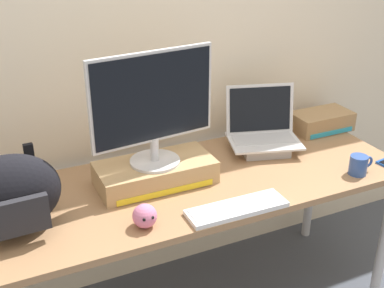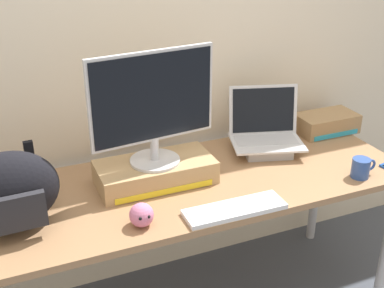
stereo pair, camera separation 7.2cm
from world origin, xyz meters
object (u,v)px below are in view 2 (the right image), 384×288
Objects in this scene: toner_box_yellow at (155,172)px; desktop_monitor at (153,106)px; external_keyboard at (235,209)px; toner_box_cyan at (326,123)px; coffee_mug at (361,168)px; plush_toy at (141,215)px; messenger_backpack at (9,191)px; open_laptop at (266,139)px.

desktop_monitor reaches higher than toner_box_yellow.
toner_box_cyan is (0.81, 0.51, 0.04)m from external_keyboard.
plush_toy is (-1.01, 0.02, 0.00)m from coffee_mug.
messenger_backpack is at bearing 171.99° from coffee_mug.
toner_box_yellow reaches higher than toner_box_cyan.
external_keyboard is at bearing -176.96° from coffee_mug.
coffee_mug is at bearing 3.98° from external_keyboard.
external_keyboard is (-0.39, -0.43, -0.05)m from open_laptop.
toner_box_cyan is at bearing 7.47° from messenger_backpack.
messenger_backpack reaches higher than external_keyboard.
messenger_backpack reaches higher than toner_box_yellow.
desktop_monitor reaches higher than coffee_mug.
coffee_mug is 0.38× the size of toner_box_cyan.
toner_box_cyan is (1.17, 0.46, 0.00)m from plush_toy.
desktop_monitor is (0.00, -0.00, 0.31)m from toner_box_yellow.
open_laptop is 3.28× the size of coffee_mug.
messenger_backpack reaches higher than coffee_mug.
desktop_monitor is at bearing -154.78° from open_laptop.
plush_toy is at bearing -136.70° from open_laptop.
plush_toy reaches higher than coffee_mug.
toner_box_yellow is at bearing 160.18° from coffee_mug.
open_laptop reaches higher than plush_toy.
open_laptop is at bearing 48.80° from external_keyboard.
toner_box_yellow is at bearing 122.57° from external_keyboard.
messenger_backpack is at bearing -170.17° from toner_box_yellow.
plush_toy is at bearing -118.16° from toner_box_yellow.
toner_box_yellow is 1.22× the size of external_keyboard.
messenger_backpack is at bearing -176.33° from desktop_monitor.
toner_box_cyan is (0.16, 0.47, 0.00)m from coffee_mug.
open_laptop is at bearing 122.37° from coffee_mug.
toner_box_cyan is at bearing 33.07° from external_keyboard.
coffee_mug is (0.86, -0.31, -0.31)m from desktop_monitor.
external_keyboard is (0.21, -0.34, -0.35)m from desktop_monitor.
desktop_monitor is 1.32× the size of external_keyboard.
toner_box_yellow is at bearing 92.25° from desktop_monitor.
toner_box_yellow is 0.40m from external_keyboard.
messenger_backpack is at bearing -154.24° from open_laptop.
toner_box_cyan is (1.62, 0.27, -0.10)m from messenger_backpack.
desktop_monitor is at bearing 7.79° from messenger_backpack.
plush_toy is (0.44, -0.19, -0.10)m from messenger_backpack.
toner_box_yellow is at bearing -170.87° from toner_box_cyan.
coffee_mug is (0.86, -0.31, -0.01)m from toner_box_yellow.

